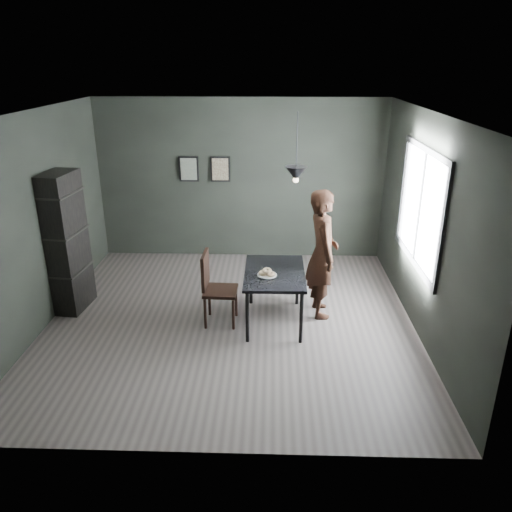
{
  "coord_description": "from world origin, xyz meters",
  "views": [
    {
      "loc": [
        0.55,
        -6.1,
        3.41
      ],
      "look_at": [
        0.35,
        0.05,
        0.95
      ],
      "focal_mm": 35.0,
      "sensor_mm": 36.0,
      "label": 1
    }
  ],
  "objects_px": {
    "cafe_table": "(275,277)",
    "woman": "(322,254)",
    "pendant_lamp": "(296,174)",
    "white_plate": "(267,275)",
    "shelf_unit": "(66,243)",
    "wood_chair": "(214,284)"
  },
  "relations": [
    {
      "from": "shelf_unit",
      "to": "pendant_lamp",
      "type": "distance_m",
      "value": 3.35
    },
    {
      "from": "pendant_lamp",
      "to": "white_plate",
      "type": "bearing_deg",
      "value": -145.01
    },
    {
      "from": "cafe_table",
      "to": "pendant_lamp",
      "type": "height_order",
      "value": "pendant_lamp"
    },
    {
      "from": "pendant_lamp",
      "to": "woman",
      "type": "bearing_deg",
      "value": 24.29
    },
    {
      "from": "white_plate",
      "to": "wood_chair",
      "type": "relative_size",
      "value": 0.23
    },
    {
      "from": "white_plate",
      "to": "woman",
      "type": "xyz_separation_m",
      "value": [
        0.75,
        0.43,
        0.15
      ]
    },
    {
      "from": "white_plate",
      "to": "shelf_unit",
      "type": "xyz_separation_m",
      "value": [
        -2.82,
        0.49,
        0.24
      ]
    },
    {
      "from": "white_plate",
      "to": "woman",
      "type": "bearing_deg",
      "value": 29.56
    },
    {
      "from": "shelf_unit",
      "to": "white_plate",
      "type": "bearing_deg",
      "value": -3.91
    },
    {
      "from": "cafe_table",
      "to": "woman",
      "type": "bearing_deg",
      "value": 23.35
    },
    {
      "from": "woman",
      "to": "cafe_table",
      "type": "bearing_deg",
      "value": 107.24
    },
    {
      "from": "pendant_lamp",
      "to": "wood_chair",
      "type": "bearing_deg",
      "value": -172.61
    },
    {
      "from": "cafe_table",
      "to": "woman",
      "type": "height_order",
      "value": "woman"
    },
    {
      "from": "shelf_unit",
      "to": "wood_chair",
      "type": "bearing_deg",
      "value": -4.41
    },
    {
      "from": "white_plate",
      "to": "pendant_lamp",
      "type": "xyz_separation_m",
      "value": [
        0.35,
        0.24,
        1.29
      ]
    },
    {
      "from": "cafe_table",
      "to": "wood_chair",
      "type": "distance_m",
      "value": 0.82
    },
    {
      "from": "cafe_table",
      "to": "woman",
      "type": "distance_m",
      "value": 0.75
    },
    {
      "from": "white_plate",
      "to": "wood_chair",
      "type": "distance_m",
      "value": 0.75
    },
    {
      "from": "shelf_unit",
      "to": "pendant_lamp",
      "type": "xyz_separation_m",
      "value": [
        3.17,
        -0.25,
        1.06
      ]
    },
    {
      "from": "cafe_table",
      "to": "pendant_lamp",
      "type": "xyz_separation_m",
      "value": [
        0.25,
        0.1,
        1.38
      ]
    },
    {
      "from": "white_plate",
      "to": "wood_chair",
      "type": "bearing_deg",
      "value": 171.54
    },
    {
      "from": "woman",
      "to": "pendant_lamp",
      "type": "bearing_deg",
      "value": 108.18
    }
  ]
}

